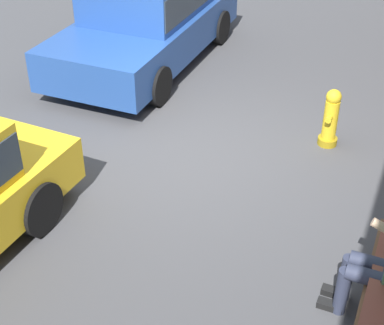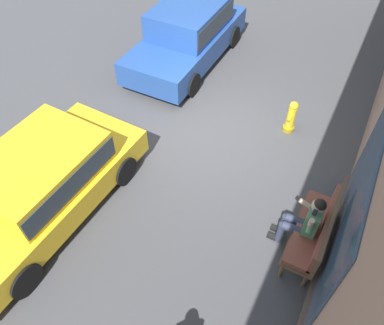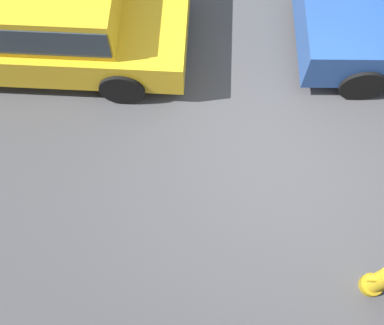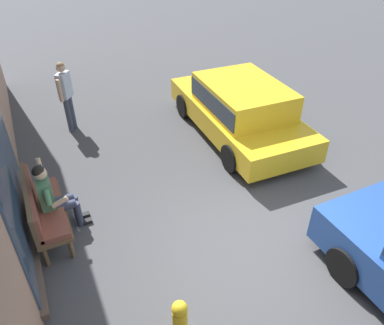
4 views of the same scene
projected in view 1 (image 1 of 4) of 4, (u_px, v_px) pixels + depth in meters
name	position (u px, v px, depth m)	size (l,w,h in m)	color
ground_plane	(192.00, 150.00, 7.81)	(60.00, 60.00, 0.00)	#424244
parked_car_near	(148.00, 14.00, 9.75)	(4.19, 1.88, 1.54)	#23478E
fire_hydrant	(331.00, 119.00, 7.71)	(0.38, 0.26, 0.81)	olive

